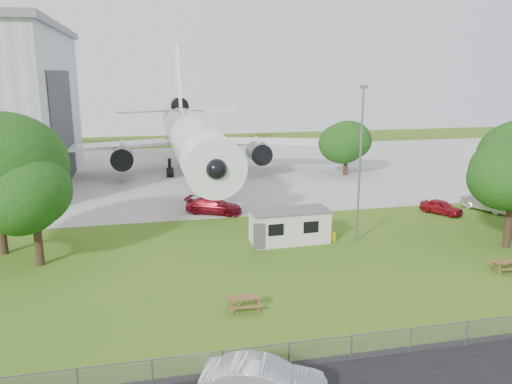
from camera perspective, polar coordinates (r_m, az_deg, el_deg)
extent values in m
plane|color=#50781B|center=(32.44, 2.38, -10.16)|extent=(160.00, 160.00, 0.00)
cube|color=#B7B7B2|center=(68.39, -5.91, 2.41)|extent=(120.00, 46.00, 0.03)
cube|color=#2D3033|center=(62.67, -21.15, 6.81)|extent=(0.16, 16.00, 12.96)
cylinder|color=white|center=(63.45, -7.39, 6.17)|extent=(5.40, 34.00, 5.40)
cone|color=white|center=(44.78, -5.04, 3.23)|extent=(5.40, 5.50, 5.40)
cone|color=white|center=(84.19, -8.79, 8.43)|extent=(4.86, 9.00, 4.86)
cube|color=white|center=(66.85, -18.39, 4.92)|extent=(21.36, 10.77, 0.36)
cube|color=white|center=(68.99, 2.82, 5.83)|extent=(21.36, 10.77, 0.36)
cube|color=white|center=(83.91, -8.94, 12.31)|extent=(0.46, 9.96, 12.17)
cylinder|color=#515459|center=(63.04, -15.01, 3.85)|extent=(2.50, 4.20, 2.50)
cylinder|color=#515459|center=(64.60, 0.26, 4.52)|extent=(2.50, 4.20, 2.50)
cylinder|color=#515459|center=(83.05, -8.79, 9.75)|extent=(2.60, 4.50, 2.60)
cylinder|color=black|center=(48.98, -5.50, -0.56)|extent=(0.36, 0.36, 2.40)
cylinder|color=black|center=(64.84, -9.83, 2.75)|extent=(0.44, 0.44, 2.40)
cylinder|color=black|center=(65.34, -4.92, 2.98)|extent=(0.44, 0.44, 2.40)
cube|color=silver|center=(39.28, 3.86, -3.98)|extent=(6.07, 2.68, 2.50)
cube|color=#59595B|center=(38.91, 3.89, -2.14)|extent=(6.28, 2.89, 0.12)
cylinder|color=gold|center=(40.09, 8.77, -5.10)|extent=(0.50, 0.50, 0.70)
cube|color=gray|center=(24.45, 8.50, -18.77)|extent=(58.00, 0.04, 1.30)
cylinder|color=slate|center=(39.03, 11.79, 2.84)|extent=(0.16, 0.16, 12.00)
cylinder|color=#382619|center=(40.93, -27.06, -3.70)|extent=(0.56, 0.56, 3.92)
cylinder|color=#382619|center=(37.60, -23.58, -5.51)|extent=(0.56, 0.56, 2.99)
sphere|color=#245B13|center=(36.66, -24.11, -0.08)|extent=(6.29, 6.29, 6.29)
cylinder|color=#382619|center=(42.53, 26.86, -3.46)|extent=(0.56, 0.56, 3.37)
cylinder|color=#382619|center=(65.96, 10.19, 3.01)|extent=(0.56, 0.56, 2.62)
sphere|color=#245B13|center=(65.47, 10.31, 5.76)|extent=(6.29, 6.29, 6.29)
imported|color=silver|center=(21.51, 0.92, -20.90)|extent=(5.37, 3.46, 1.67)
imported|color=maroon|center=(50.25, 20.41, -1.63)|extent=(3.37, 4.14, 1.33)
imported|color=#B7BAC0|center=(53.09, 24.84, -1.15)|extent=(3.44, 4.89, 1.53)
imported|color=maroon|center=(47.31, -4.84, -1.58)|extent=(5.76, 4.26, 1.55)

